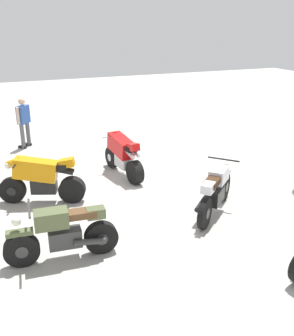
{
  "coord_description": "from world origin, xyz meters",
  "views": [
    {
      "loc": [
        -8.07,
        3.89,
        3.9
      ],
      "look_at": [
        -0.42,
        0.68,
        0.75
      ],
      "focal_mm": 41.67,
      "sensor_mm": 36.0,
      "label": 1
    }
  ],
  "objects_px": {
    "motorcycle_orange_sportbike": "(41,178)",
    "person_in_blue_shirt": "(24,120)",
    "motorcycle_red_sportbike": "(122,154)",
    "motorcycle_olive_vintage": "(62,234)",
    "motorcycle_silver_cruiser": "(215,191)"
  },
  "relations": [
    {
      "from": "motorcycle_orange_sportbike",
      "to": "person_in_blue_shirt",
      "type": "distance_m",
      "value": 4.45
    },
    {
      "from": "motorcycle_red_sportbike",
      "to": "motorcycle_silver_cruiser",
      "type": "distance_m",
      "value": 3.06
    },
    {
      "from": "motorcycle_red_sportbike",
      "to": "person_in_blue_shirt",
      "type": "height_order",
      "value": "person_in_blue_shirt"
    },
    {
      "from": "motorcycle_olive_vintage",
      "to": "motorcycle_red_sportbike",
      "type": "bearing_deg",
      "value": -118.86
    },
    {
      "from": "motorcycle_olive_vintage",
      "to": "person_in_blue_shirt",
      "type": "xyz_separation_m",
      "value": [
        6.89,
        -0.16,
        0.43
      ]
    },
    {
      "from": "motorcycle_olive_vintage",
      "to": "person_in_blue_shirt",
      "type": "height_order",
      "value": "person_in_blue_shirt"
    },
    {
      "from": "motorcycle_silver_cruiser",
      "to": "person_in_blue_shirt",
      "type": "distance_m",
      "value": 7.17
    },
    {
      "from": "motorcycle_red_sportbike",
      "to": "motorcycle_orange_sportbike",
      "type": "distance_m",
      "value": 2.42
    },
    {
      "from": "motorcycle_red_sportbike",
      "to": "motorcycle_silver_cruiser",
      "type": "bearing_deg",
      "value": -166.75
    },
    {
      "from": "motorcycle_red_sportbike",
      "to": "motorcycle_olive_vintage",
      "type": "relative_size",
      "value": 1.0
    },
    {
      "from": "person_in_blue_shirt",
      "to": "motorcycle_orange_sportbike",
      "type": "bearing_deg",
      "value": 127.64
    },
    {
      "from": "motorcycle_red_sportbike",
      "to": "person_in_blue_shirt",
      "type": "xyz_separation_m",
      "value": [
        3.55,
        2.1,
        0.32
      ]
    },
    {
      "from": "motorcycle_orange_sportbike",
      "to": "person_in_blue_shirt",
      "type": "height_order",
      "value": "person_in_blue_shirt"
    },
    {
      "from": "motorcycle_orange_sportbike",
      "to": "motorcycle_silver_cruiser",
      "type": "bearing_deg",
      "value": 170.95
    },
    {
      "from": "motorcycle_red_sportbike",
      "to": "person_in_blue_shirt",
      "type": "relative_size",
      "value": 1.21
    }
  ]
}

